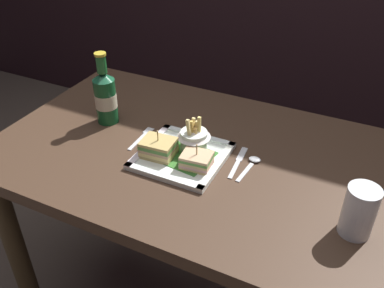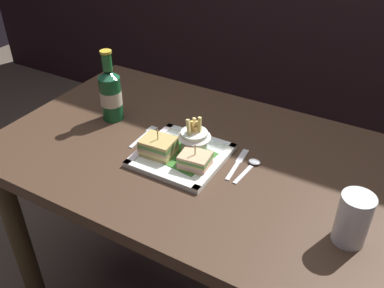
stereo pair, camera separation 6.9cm
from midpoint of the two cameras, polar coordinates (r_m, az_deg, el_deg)
name	(u,v)px [view 1 (the left image)]	position (r m, az deg, el deg)	size (l,w,h in m)	color
dining_table	(201,182)	(1.33, -0.20, -5.20)	(1.27, 0.77, 0.76)	#422E20
square_plate	(182,156)	(1.24, -2.96, -1.67)	(0.25, 0.25, 0.02)	white
sandwich_half_left	(158,148)	(1.23, -6.17, -0.54)	(0.10, 0.08, 0.08)	tan
sandwich_half_right	(197,160)	(1.18, -1.03, -2.25)	(0.09, 0.08, 0.07)	tan
fries_cup	(194,137)	(1.23, -1.34, 0.93)	(0.10, 0.10, 0.11)	silver
beer_bottle	(105,96)	(1.40, -13.03, 6.30)	(0.07, 0.07, 0.24)	#155028
water_glass	(358,214)	(1.04, 19.82, -9.00)	(0.08, 0.08, 0.13)	silver
fork	(142,137)	(1.34, -8.22, 0.91)	(0.02, 0.14, 0.00)	silver
knife	(239,161)	(1.23, 4.73, -2.32)	(0.03, 0.16, 0.00)	silver
spoon	(252,163)	(1.22, 6.57, -2.55)	(0.04, 0.13, 0.01)	silver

